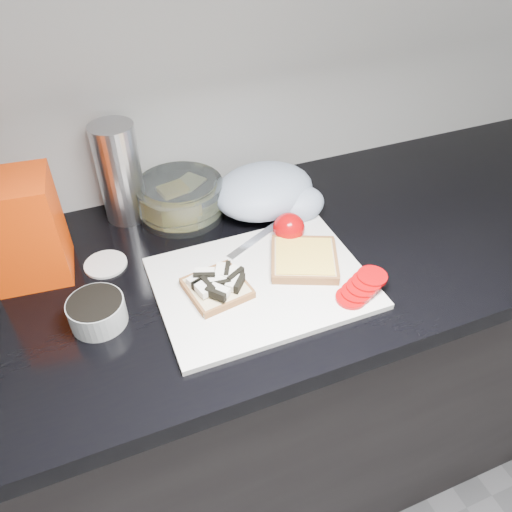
# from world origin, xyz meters

# --- Properties ---
(base_cabinet) EXTENTS (3.50, 0.60, 0.86)m
(base_cabinet) POSITION_xyz_m (0.00, 1.20, 0.43)
(base_cabinet) COLOR black
(base_cabinet) RESTS_ON ground
(countertop) EXTENTS (3.50, 0.64, 0.04)m
(countertop) POSITION_xyz_m (0.00, 1.20, 0.88)
(countertop) COLOR black
(countertop) RESTS_ON base_cabinet
(cutting_board) EXTENTS (0.40, 0.30, 0.01)m
(cutting_board) POSITION_xyz_m (0.11, 1.11, 0.91)
(cutting_board) COLOR white
(cutting_board) RESTS_ON countertop
(bread_left) EXTENTS (0.13, 0.13, 0.03)m
(bread_left) POSITION_xyz_m (0.02, 1.12, 0.92)
(bread_left) COLOR beige
(bread_left) RESTS_ON cutting_board
(bread_right) EXTENTS (0.18, 0.18, 0.02)m
(bread_right) POSITION_xyz_m (0.21, 1.13, 0.92)
(bread_right) COLOR beige
(bread_right) RESTS_ON cutting_board
(tomato_slices) EXTENTS (0.13, 0.09, 0.02)m
(tomato_slices) POSITION_xyz_m (0.27, 1.01, 0.92)
(tomato_slices) COLOR #A60307
(tomato_slices) RESTS_ON cutting_board
(knife) EXTENTS (0.21, 0.12, 0.01)m
(knife) POSITION_xyz_m (0.20, 1.26, 0.92)
(knife) COLOR silver
(knife) RESTS_ON cutting_board
(seed_tub) EXTENTS (0.10, 0.10, 0.05)m
(seed_tub) POSITION_xyz_m (-0.19, 1.13, 0.93)
(seed_tub) COLOR #969B9B
(seed_tub) RESTS_ON countertop
(tub_lid) EXTENTS (0.11, 0.11, 0.01)m
(tub_lid) POSITION_xyz_m (-0.16, 1.28, 0.90)
(tub_lid) COLOR silver
(tub_lid) RESTS_ON countertop
(glass_bowl) EXTENTS (0.19, 0.19, 0.08)m
(glass_bowl) POSITION_xyz_m (0.03, 1.40, 0.94)
(glass_bowl) COLOR silver
(glass_bowl) RESTS_ON countertop
(bread_bag) EXTENTS (0.15, 0.14, 0.21)m
(bread_bag) POSITION_xyz_m (-0.29, 1.31, 1.01)
(bread_bag) COLOR #FE2904
(bread_bag) RESTS_ON countertop
(steel_canister) EXTENTS (0.09, 0.09, 0.22)m
(steel_canister) POSITION_xyz_m (-0.08, 1.44, 1.01)
(steel_canister) COLOR #A1A2A6
(steel_canister) RESTS_ON countertop
(grocery_bag) EXTENTS (0.26, 0.22, 0.10)m
(grocery_bag) POSITION_xyz_m (0.22, 1.33, 0.95)
(grocery_bag) COLOR #A2B0C7
(grocery_bag) RESTS_ON countertop
(whole_tomatoes) EXTENTS (0.07, 0.07, 0.07)m
(whole_tomatoes) POSITION_xyz_m (0.22, 1.21, 0.93)
(whole_tomatoes) COLOR #A60307
(whole_tomatoes) RESTS_ON countertop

